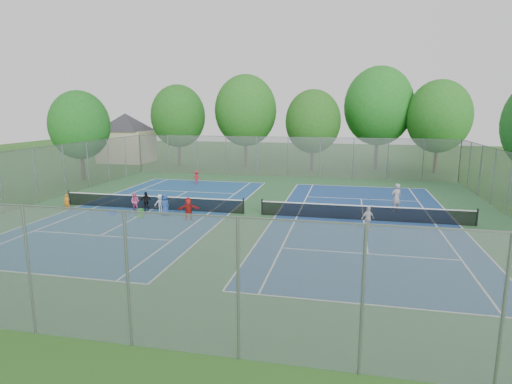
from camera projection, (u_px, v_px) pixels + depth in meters
ground at (253, 215)px, 27.72m from camera, size 120.00×120.00×0.00m
court_pad at (253, 214)px, 27.72m from camera, size 32.00×32.00×0.01m
court_left at (153, 209)px, 29.17m from camera, size 10.97×23.77×0.01m
court_right at (364, 220)px, 26.26m from camera, size 10.97×23.77×0.01m
net_left at (153, 203)px, 29.09m from camera, size 12.87×0.10×0.91m
net_right at (364, 213)px, 26.18m from camera, size 12.87×0.10×0.91m
fence_north at (288, 157)px, 42.69m from camera, size 32.00×0.10×4.00m
fence_south at (128, 280)px, 11.99m from camera, size 32.00×0.10×4.00m
fence_west at (35, 176)px, 30.66m from camera, size 0.10×32.00×4.00m
house at (126, 129)px, 54.51m from camera, size 11.03×11.03×7.30m
tree_nw at (178, 116)px, 50.61m from camera, size 6.40×6.40×9.58m
tree_nl at (246, 111)px, 49.78m from camera, size 7.20×7.20×10.69m
tree_nc at (313, 122)px, 46.42m from camera, size 6.00×6.00×8.85m
tree_nr at (379, 106)px, 47.53m from camera, size 7.60×7.60×11.42m
tree_ne at (439, 116)px, 44.57m from camera, size 6.60×6.60×9.77m
tree_side_w at (79, 125)px, 40.26m from camera, size 5.60×5.60×8.47m
ball_crate at (113, 212)px, 27.69m from camera, size 0.42×0.42×0.32m
ball_hopper at (141, 213)px, 26.88m from camera, size 0.33×0.33×0.56m
student_a at (67, 202)px, 28.86m from camera, size 0.45×0.34×1.11m
student_b at (135, 202)px, 28.68m from camera, size 0.61×0.48×1.23m
student_c at (160, 203)px, 28.31m from camera, size 0.83×0.56×1.18m
student_d at (146, 202)px, 28.51m from camera, size 0.83×0.49×1.32m
student_e at (165, 205)px, 27.27m from camera, size 0.81×0.66×1.42m
student_f at (188, 209)px, 26.08m from camera, size 1.39×0.95×1.44m
child_far_baseline at (197, 177)px, 38.74m from camera, size 0.85×0.54×1.25m
instructor at (396, 198)px, 28.20m from camera, size 0.83×0.72×1.92m
teen_court_b at (368, 219)px, 23.90m from camera, size 0.87×0.74×1.40m
tennis_ball_0 at (93, 211)px, 28.40m from camera, size 0.07×0.07×0.07m
tennis_ball_1 at (100, 216)px, 27.07m from camera, size 0.07×0.07×0.07m
tennis_ball_2 at (117, 215)px, 27.53m from camera, size 0.07×0.07×0.07m
tennis_ball_3 at (59, 232)px, 23.74m from camera, size 0.07×0.07×0.07m
tennis_ball_4 at (135, 217)px, 26.96m from camera, size 0.07×0.07×0.07m
tennis_ball_5 at (91, 237)px, 22.80m from camera, size 0.07×0.07×0.07m
tennis_ball_6 at (89, 221)px, 26.01m from camera, size 0.07×0.07×0.07m
tennis_ball_7 at (91, 236)px, 22.84m from camera, size 0.07×0.07×0.07m
tennis_ball_8 at (65, 233)px, 23.44m from camera, size 0.07×0.07×0.07m
tennis_ball_9 at (147, 232)px, 23.65m from camera, size 0.07×0.07×0.07m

